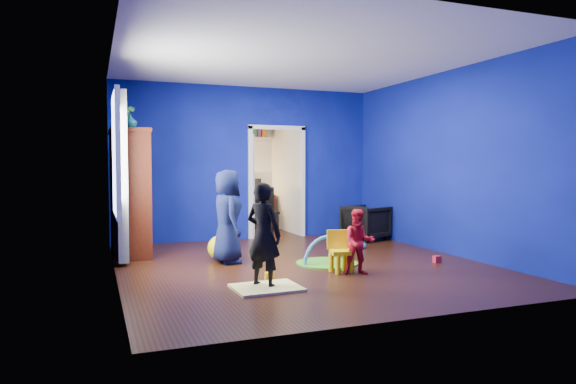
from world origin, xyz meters
name	(u,v)px	position (x,y,z in m)	size (l,w,h in m)	color
floor	(302,265)	(0.00, 0.00, 0.00)	(5.00, 5.50, 0.01)	black
ceiling	(302,58)	(0.00, 0.00, 2.90)	(5.00, 5.50, 0.01)	white
wall_back	(247,163)	(0.00, 2.75, 1.45)	(5.00, 0.02, 2.90)	navy
wall_front	(417,161)	(0.00, -2.75, 1.45)	(5.00, 0.02, 2.90)	navy
wall_left	(114,162)	(-2.50, 0.00, 1.45)	(0.02, 5.50, 2.90)	navy
wall_right	(448,163)	(2.50, 0.00, 1.45)	(0.02, 5.50, 2.90)	navy
alcove	(263,173)	(0.60, 3.62, 1.25)	(1.00, 1.75, 2.50)	silver
armchair	(366,223)	(2.06, 1.80, 0.33)	(0.70, 0.72, 0.66)	black
child_black	(264,235)	(-0.92, -1.09, 0.61)	(0.44, 0.29, 1.22)	black
child_navy	(227,216)	(-0.95, 0.50, 0.67)	(0.66, 0.43, 1.35)	#0E0F33
toddler_red	(359,242)	(0.44, -0.87, 0.42)	(0.41, 0.32, 0.85)	red
vase	(130,121)	(-2.22, 1.33, 2.06)	(0.20, 0.20, 0.21)	#0D616B
potted_plant	(128,118)	(-2.22, 1.85, 2.16)	(0.22, 0.22, 0.39)	green
tv_armoire	(130,193)	(-2.22, 1.63, 0.98)	(0.58, 1.14, 1.96)	#381309
crt_tv	(133,190)	(-2.18, 1.63, 1.02)	(0.46, 0.70, 0.54)	silver
yellow_blanket	(267,288)	(-0.92, -1.19, 0.01)	(0.75, 0.60, 0.03)	#F2E07A
hopper_ball	(220,248)	(-1.00, 0.75, 0.19)	(0.37, 0.37, 0.37)	yellow
kid_chair	(341,253)	(0.29, -0.67, 0.25)	(0.28, 0.28, 0.50)	yellow
play_mat	(327,263)	(0.36, -0.08, 0.01)	(0.88, 0.88, 0.02)	#339120
toy_arch	(327,262)	(0.36, -0.08, 0.02)	(0.79, 0.79, 0.05)	#3F8CD8
window_left	(114,154)	(-2.48, 0.35, 1.55)	(0.03, 0.95, 1.55)	white
curtain	(122,177)	(-2.37, 0.90, 1.25)	(0.14, 0.42, 2.40)	slate
doorway	(277,184)	(0.60, 2.75, 1.05)	(1.16, 0.10, 2.10)	white
study_desk	(254,212)	(0.60, 4.26, 0.38)	(0.88, 0.44, 0.75)	#3D140A
desk_monitor	(252,186)	(0.60, 4.38, 0.95)	(0.40, 0.05, 0.32)	black
desk_lamp	(241,187)	(0.32, 4.32, 0.93)	(0.14, 0.14, 0.14)	#FFD88C
folding_chair	(268,211)	(0.60, 3.30, 0.46)	(0.40, 0.40, 0.92)	black
book_shelf	(252,138)	(0.60, 4.37, 2.02)	(0.88, 0.24, 0.04)	white
toy_0	(437,259)	(1.89, -0.57, 0.05)	(0.10, 0.08, 0.10)	red
toy_1	(363,245)	(1.50, 0.92, 0.06)	(0.11, 0.11, 0.11)	blue
toy_2	(269,276)	(-0.75, -0.79, 0.05)	(0.10, 0.08, 0.10)	#EBAE0C
toy_3	(352,249)	(1.15, 0.67, 0.06)	(0.11, 0.11, 0.11)	green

